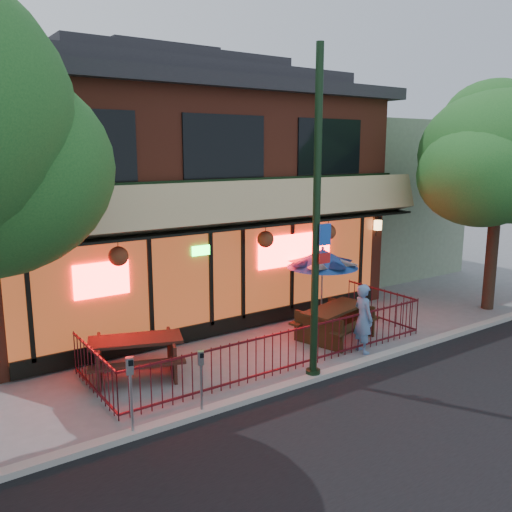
% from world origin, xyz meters
% --- Properties ---
extents(ground, '(80.00, 80.00, 0.00)m').
position_xyz_m(ground, '(0.00, 0.00, 0.00)').
color(ground, gray).
rests_on(ground, ground).
extents(curb, '(80.00, 0.25, 0.12)m').
position_xyz_m(curb, '(0.00, -0.50, 0.06)').
color(curb, '#999993').
rests_on(curb, ground).
extents(restaurant_building, '(12.96, 9.49, 8.05)m').
position_xyz_m(restaurant_building, '(0.00, 7.11, 4.13)').
color(restaurant_building, maroon).
rests_on(restaurant_building, ground).
extents(neighbor_building, '(6.00, 7.00, 6.00)m').
position_xyz_m(neighbor_building, '(9.00, 7.70, 3.00)').
color(neighbor_building, gray).
rests_on(neighbor_building, ground).
extents(patio_fence, '(8.44, 2.62, 1.00)m').
position_xyz_m(patio_fence, '(0.00, 0.50, 0.63)').
color(patio_fence, '#4D1018').
rests_on(patio_fence, ground).
extents(street_light, '(0.43, 0.32, 7.00)m').
position_xyz_m(street_light, '(0.00, -0.40, 3.15)').
color(street_light, black).
rests_on(street_light, ground).
extents(street_tree_right, '(4.80, 4.80, 7.02)m').
position_xyz_m(street_tree_right, '(8.04, 0.59, 4.96)').
color(street_tree_right, '#35271A').
rests_on(street_tree_right, ground).
extents(picnic_table_left, '(2.42, 2.14, 0.86)m').
position_xyz_m(picnic_table_left, '(-3.11, 1.96, 0.57)').
color(picnic_table_left, '#3C1D15').
rests_on(picnic_table_left, ground).
extents(picnic_table_right, '(2.34, 2.00, 0.86)m').
position_xyz_m(picnic_table_right, '(2.14, 1.21, 0.57)').
color(picnic_table_right, '#322311').
rests_on(picnic_table_right, ground).
extents(patio_umbrella, '(2.00, 2.00, 2.28)m').
position_xyz_m(patio_umbrella, '(2.60, 2.27, 1.95)').
color(patio_umbrella, gray).
rests_on(patio_umbrella, ground).
extents(pedestrian, '(0.52, 0.70, 1.73)m').
position_xyz_m(pedestrian, '(2.03, 0.10, 0.87)').
color(pedestrian, '#587EB1').
rests_on(pedestrian, ground).
extents(parking_meter_near, '(0.14, 0.13, 1.28)m').
position_xyz_m(parking_meter_near, '(-2.83, -0.48, 0.87)').
color(parking_meter_near, gray).
rests_on(parking_meter_near, ground).
extents(parking_meter_far, '(0.16, 0.14, 1.47)m').
position_xyz_m(parking_meter_far, '(-4.20, -0.48, 1.00)').
color(parking_meter_far, '#9B9DA3').
rests_on(parking_meter_far, ground).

